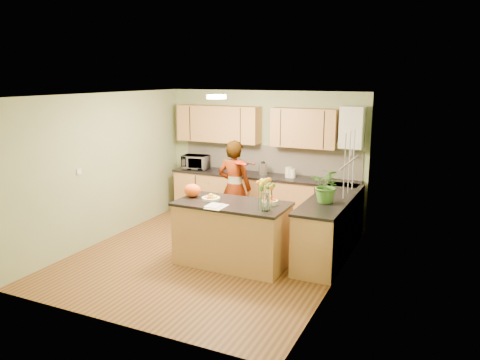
% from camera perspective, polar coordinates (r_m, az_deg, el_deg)
% --- Properties ---
extents(floor, '(4.50, 4.50, 0.00)m').
position_cam_1_polar(floor, '(7.46, -3.76, -9.25)').
color(floor, '#543218').
rests_on(floor, ground).
extents(ceiling, '(4.00, 4.50, 0.02)m').
position_cam_1_polar(ceiling, '(6.93, -4.06, 10.31)').
color(ceiling, white).
rests_on(ceiling, wall_back).
extents(wall_back, '(4.00, 0.02, 2.50)m').
position_cam_1_polar(wall_back, '(9.09, 2.96, 2.95)').
color(wall_back, '#8D9D70').
rests_on(wall_back, floor).
extents(wall_front, '(4.00, 0.02, 2.50)m').
position_cam_1_polar(wall_front, '(5.30, -15.74, -4.61)').
color(wall_front, '#8D9D70').
rests_on(wall_front, floor).
extents(wall_left, '(0.02, 4.50, 2.50)m').
position_cam_1_polar(wall_left, '(8.23, -16.21, 1.43)').
color(wall_left, '#8D9D70').
rests_on(wall_left, floor).
extents(wall_right, '(0.02, 4.50, 2.50)m').
position_cam_1_polar(wall_right, '(6.39, 12.02, -1.47)').
color(wall_right, '#8D9D70').
rests_on(wall_right, floor).
extents(back_counter, '(3.64, 0.62, 0.94)m').
position_cam_1_polar(back_counter, '(8.94, 2.77, -2.32)').
color(back_counter, '#A37A41').
rests_on(back_counter, floor).
extents(right_counter, '(0.62, 2.24, 0.94)m').
position_cam_1_polar(right_counter, '(7.47, 11.00, -5.60)').
color(right_counter, '#A37A41').
rests_on(right_counter, floor).
extents(splashback, '(3.60, 0.02, 0.52)m').
position_cam_1_polar(splashback, '(9.04, 3.51, 2.57)').
color(splashback, beige).
rests_on(splashback, back_counter).
extents(upper_cabinets, '(3.20, 0.34, 0.70)m').
position_cam_1_polar(upper_cabinets, '(8.92, 1.53, 6.67)').
color(upper_cabinets, '#A37A41').
rests_on(upper_cabinets, wall_back).
extents(boiler, '(0.40, 0.30, 0.86)m').
position_cam_1_polar(boiler, '(8.36, 13.51, 6.25)').
color(boiler, white).
rests_on(boiler, wall_back).
extents(window_right, '(0.01, 1.30, 1.05)m').
position_cam_1_polar(window_right, '(6.90, 13.22, 2.06)').
color(window_right, white).
rests_on(window_right, wall_right).
extents(light_switch, '(0.02, 0.09, 0.09)m').
position_cam_1_polar(light_switch, '(7.77, -19.03, 0.99)').
color(light_switch, white).
rests_on(light_switch, wall_left).
extents(ceiling_lamp, '(0.30, 0.30, 0.07)m').
position_cam_1_polar(ceiling_lamp, '(7.19, -2.88, 10.10)').
color(ceiling_lamp, '#FFEABF').
rests_on(ceiling_lamp, ceiling).
extents(peninsula_island, '(1.66, 0.85, 0.95)m').
position_cam_1_polar(peninsula_island, '(7.01, -0.97, -6.52)').
color(peninsula_island, '#A37A41').
rests_on(peninsula_island, floor).
extents(fruit_dish, '(0.27, 0.27, 0.10)m').
position_cam_1_polar(fruit_dish, '(7.01, -3.56, -2.14)').
color(fruit_dish, '#F6EDC5').
rests_on(fruit_dish, peninsula_island).
extents(orange_bowl, '(0.21, 0.21, 0.12)m').
position_cam_1_polar(orange_bowl, '(6.78, 3.77, -2.56)').
color(orange_bowl, '#F6EDC5').
rests_on(orange_bowl, peninsula_island).
extents(flower_vase, '(0.28, 0.28, 0.52)m').
position_cam_1_polar(flower_vase, '(6.39, 3.15, -0.76)').
color(flower_vase, silver).
rests_on(flower_vase, peninsula_island).
extents(orange_bag, '(0.30, 0.27, 0.20)m').
position_cam_1_polar(orange_bag, '(7.21, -5.82, -1.26)').
color(orange_bag, '#FD5C14').
rests_on(orange_bag, peninsula_island).
extents(papers, '(0.24, 0.33, 0.01)m').
position_cam_1_polar(papers, '(6.65, -2.89, -3.25)').
color(papers, white).
rests_on(papers, peninsula_island).
extents(violinist, '(0.62, 0.41, 1.70)m').
position_cam_1_polar(violinist, '(8.19, -0.67, -0.99)').
color(violinist, tan).
rests_on(violinist, floor).
extents(violin, '(0.66, 0.57, 0.16)m').
position_cam_1_polar(violin, '(7.80, -0.05, 2.15)').
color(violin, '#521005').
rests_on(violin, violinist).
extents(microwave, '(0.54, 0.40, 0.28)m').
position_cam_1_polar(microwave, '(9.40, -5.42, 2.18)').
color(microwave, white).
rests_on(microwave, back_counter).
extents(blue_box, '(0.32, 0.28, 0.21)m').
position_cam_1_polar(blue_box, '(9.05, -0.69, 1.61)').
color(blue_box, navy).
rests_on(blue_box, back_counter).
extents(kettle, '(0.16, 0.16, 0.31)m').
position_cam_1_polar(kettle, '(8.82, 2.82, 1.43)').
color(kettle, silver).
rests_on(kettle, back_counter).
extents(jar_cream, '(0.16, 0.16, 0.19)m').
position_cam_1_polar(jar_cream, '(8.64, 5.94, 0.94)').
color(jar_cream, '#F6EDC5').
rests_on(jar_cream, back_counter).
extents(jar_white, '(0.13, 0.13, 0.17)m').
position_cam_1_polar(jar_white, '(8.61, 6.47, 0.80)').
color(jar_white, white).
rests_on(jar_white, back_counter).
extents(potted_plant, '(0.53, 0.48, 0.53)m').
position_cam_1_polar(potted_plant, '(6.97, 10.61, -0.63)').
color(potted_plant, '#407C29').
rests_on(potted_plant, right_counter).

